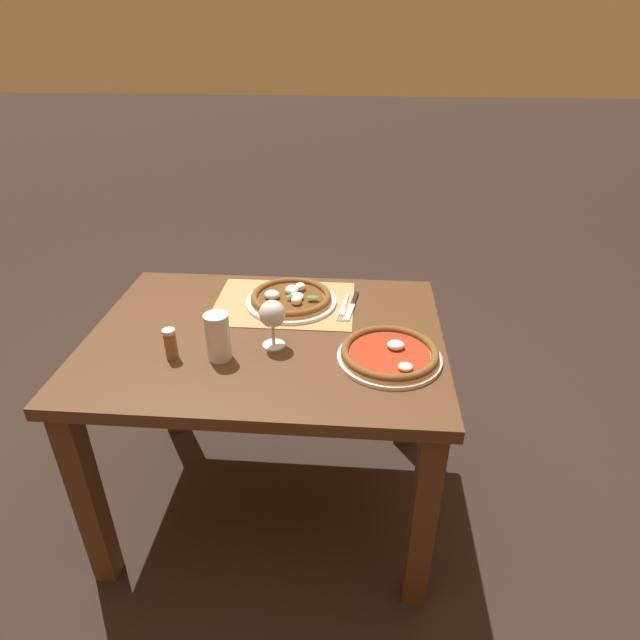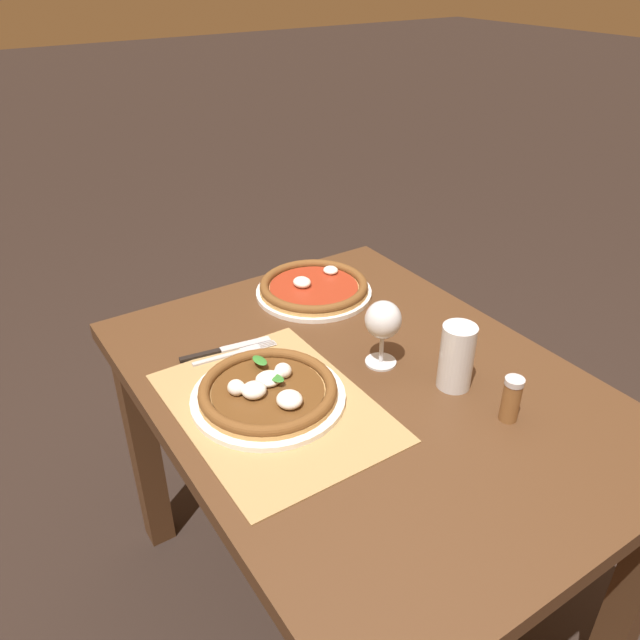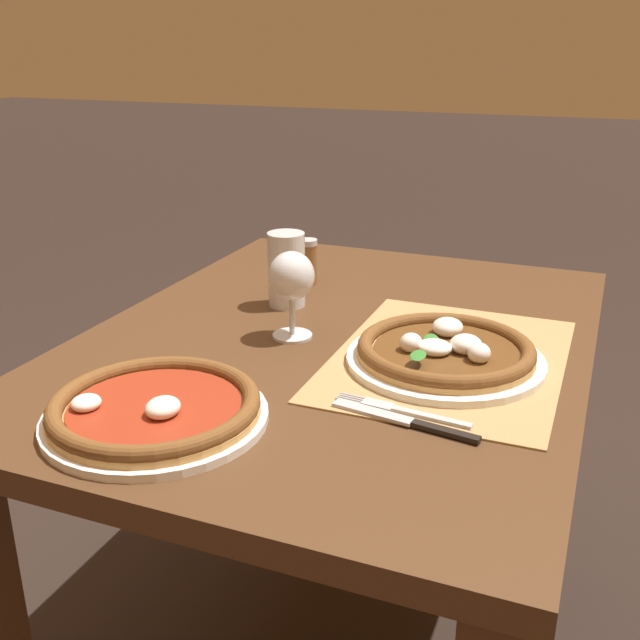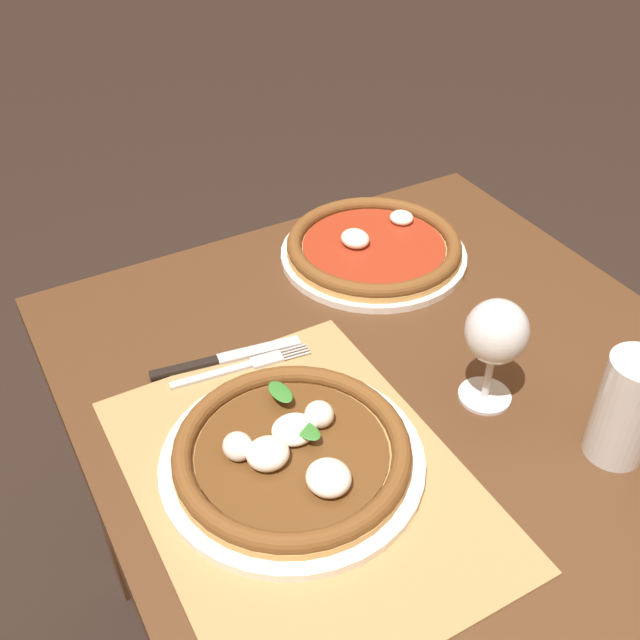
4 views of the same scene
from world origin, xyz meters
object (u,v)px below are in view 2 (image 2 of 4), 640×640
pint_glass (456,358)px  knife (226,349)px  pizza_near (268,392)px  fork (236,353)px  pepper_shaker (511,399)px  wine_glass (383,322)px  pizza_far (314,288)px

pint_glass → knife: bearing=-137.9°
knife → pizza_near: bearing=-2.2°
fork → pepper_shaker: pepper_shaker is taller
pint_glass → pepper_shaker: 0.14m
pint_glass → knife: pint_glass is taller
fork → pepper_shaker: bearing=35.0°
pizza_near → knife: size_ratio=1.47×
knife → wine_glass: bearing=49.0°
wine_glass → knife: wine_glass is taller
pizza_near → pepper_shaker: (0.31, 0.37, 0.03)m
fork → pepper_shaker: size_ratio=2.07×
pizza_near → knife: pizza_near is taller
fork → knife: size_ratio=0.93×
knife → pepper_shaker: size_ratio=2.22×
fork → pepper_shaker: 0.61m
wine_glass → pepper_shaker: (0.29, 0.09, -0.06)m
pizza_near → fork: pizza_near is taller
knife → pint_glass: bearing=42.1°
fork → pizza_far: bearing=115.6°
wine_glass → fork: 0.34m
pizza_near → fork: (-0.19, 0.02, -0.02)m
fork → pizza_near: bearing=-5.9°
wine_glass → pint_glass: (0.15, 0.08, -0.04)m
pepper_shaker → fork: bearing=-145.0°
pizza_far → wine_glass: size_ratio=1.99×
pint_glass → pepper_shaker: size_ratio=1.49×
pint_glass → fork: 0.49m
pizza_far → pizza_near: bearing=-44.3°
pizza_far → pepper_shaker: (0.64, 0.04, 0.03)m
pint_glass → fork: bearing=-136.7°
pint_glass → fork: size_ratio=0.72×
wine_glass → fork: size_ratio=0.77×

